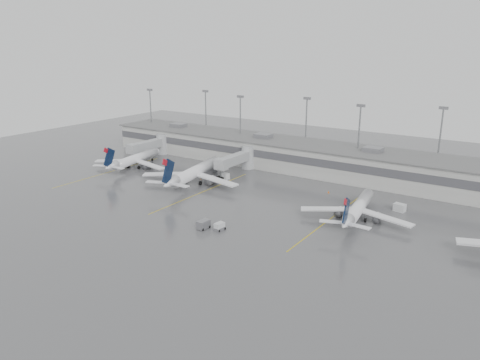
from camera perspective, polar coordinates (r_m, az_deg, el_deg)
The scene contains 18 objects.
ground at distance 93.05m, azimuth -5.10°, elevation -7.05°, with size 260.00×260.00×0.00m, color #4D4D50.
terminal at distance 139.28m, azimuth 9.91°, elevation 2.58°, with size 152.00×17.00×9.45m.
light_masts at distance 142.86m, azimuth 11.02°, elevation 6.09°, with size 142.40×8.00×20.60m.
jet_bridge_left at distance 159.98m, azimuth -10.48°, elevation 4.23°, with size 4.00×17.20×7.00m.
jet_bridge_right at distance 138.41m, azimuth 0.04°, elevation 2.61°, with size 4.00×17.20×7.00m.
stand_markings at distance 111.39m, azimuth 2.63°, elevation -2.96°, with size 105.25×40.00×0.01m.
jet_far_left at distance 145.96m, azimuth -12.79°, elevation 2.49°, with size 24.45×27.64×9.00m.
jet_mid_left at distance 127.01m, azimuth -5.66°, elevation 0.94°, with size 27.92×31.59×10.31m.
jet_mid_right at distance 103.78m, azimuth 14.16°, elevation -3.35°, with size 24.00×27.06×8.78m.
baggage_tug at distance 96.25m, azimuth -2.52°, elevation -5.78°, with size 1.82×2.61×1.59m.
baggage_cart at distance 97.05m, azimuth -4.48°, elevation -5.41°, with size 1.88×2.96×1.81m.
gse_uld_a at distance 157.16m, azimuth -12.19°, elevation 2.80°, with size 2.49×1.66×1.76m, color silver.
gse_uld_b at distance 131.50m, azimuth -1.86°, elevation 0.49°, with size 2.39×1.59×1.69m, color silver.
gse_uld_c at distance 112.50m, azimuth 18.88°, elevation -3.19°, with size 2.52×1.68×1.79m, color silver.
gse_loader at distance 137.98m, azimuth -3.52°, elevation 1.34°, with size 2.19×3.50×2.19m, color slate.
cone_a at distance 147.56m, azimuth -8.27°, elevation 1.89°, with size 0.39×0.39×0.62m, color #FF6705.
cone_b at distance 130.87m, azimuth -4.82°, elevation 0.12°, with size 0.39×0.39×0.62m, color #FF6705.
cone_c at distance 121.45m, azimuth 10.75°, elevation -1.43°, with size 0.39×0.39×0.62m, color #FF6705.
Camera 1 is at (53.96, -66.14, 37.05)m, focal length 35.00 mm.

